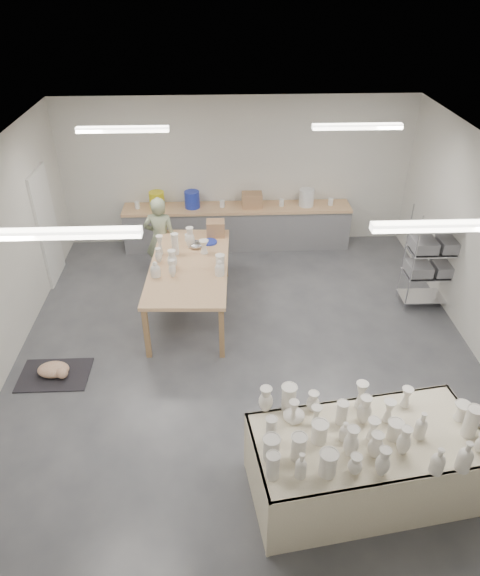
{
  "coord_description": "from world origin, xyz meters",
  "views": [
    {
      "loc": [
        -0.36,
        -5.91,
        5.13
      ],
      "look_at": [
        -0.08,
        0.41,
        1.05
      ],
      "focal_mm": 32.0,
      "sensor_mm": 36.0,
      "label": 1
    }
  ],
  "objects_px": {
    "drying_table": "(363,462)",
    "red_stool": "(164,255)",
    "potter": "(161,239)",
    "work_table": "(191,261)"
  },
  "relations": [
    {
      "from": "drying_table",
      "to": "red_stool",
      "type": "bearing_deg",
      "value": 108.92
    },
    {
      "from": "drying_table",
      "to": "potter",
      "type": "relative_size",
      "value": 1.61
    },
    {
      "from": "drying_table",
      "to": "potter",
      "type": "xyz_separation_m",
      "value": [
        -2.6,
        4.79,
        0.34
      ]
    },
    {
      "from": "drying_table",
      "to": "work_table",
      "type": "bearing_deg",
      "value": 109.97
    },
    {
      "from": "work_table",
      "to": "potter",
      "type": "distance_m",
      "value": 1.22
    },
    {
      "from": "work_table",
      "to": "potter",
      "type": "relative_size",
      "value": 1.58
    },
    {
      "from": "work_table",
      "to": "red_stool",
      "type": "height_order",
      "value": "work_table"
    },
    {
      "from": "potter",
      "to": "work_table",
      "type": "bearing_deg",
      "value": 125.49
    },
    {
      "from": "drying_table",
      "to": "red_stool",
      "type": "distance_m",
      "value": 5.69
    },
    {
      "from": "red_stool",
      "to": "potter",
      "type": "bearing_deg",
      "value": -90.0
    }
  ]
}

